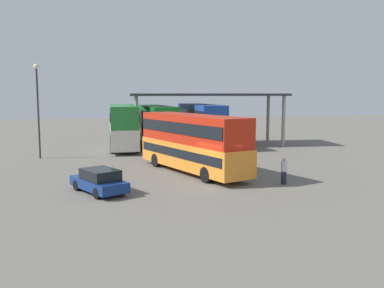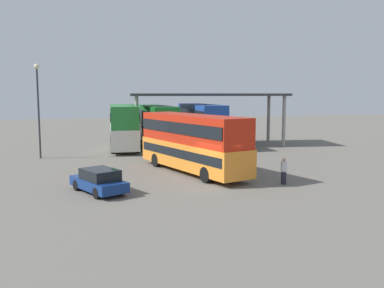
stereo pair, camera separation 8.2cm
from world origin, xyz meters
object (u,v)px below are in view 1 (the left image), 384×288
object	(u,v)px
double_decker_mid_row	(155,124)
lamppost_tall	(38,100)
double_decker_near_canopy	(123,125)
pedestrian_waiting	(284,171)
parked_hatchback	(99,181)
double_decker_main	(192,141)
double_decker_far_right	(201,123)

from	to	relation	value
double_decker_mid_row	lamppost_tall	bearing A→B (deg)	118.49
double_decker_near_canopy	pedestrian_waiting	bearing A→B (deg)	-154.10
parked_hatchback	lamppost_tall	distance (m)	15.22
pedestrian_waiting	lamppost_tall	bearing A→B (deg)	99.24
lamppost_tall	pedestrian_waiting	xyz separation A→B (m)	(15.67, -14.15, -4.18)
double_decker_main	double_decker_mid_row	distance (m)	15.85
double_decker_mid_row	double_decker_far_right	bearing A→B (deg)	-115.99
double_decker_main	pedestrian_waiting	world-z (taller)	double_decker_main
double_decker_main	lamppost_tall	xyz separation A→B (m)	(-11.10, 9.16, 2.76)
double_decker_main	double_decker_mid_row	bearing A→B (deg)	-18.04
double_decker_mid_row	pedestrian_waiting	size ratio (longest dim) A/B	7.20
double_decker_near_canopy	lamppost_tall	world-z (taller)	lamppost_tall
pedestrian_waiting	double_decker_main	bearing A→B (deg)	93.82
double_decker_near_canopy	lamppost_tall	size ratio (longest dim) A/B	1.32
parked_hatchback	double_decker_mid_row	world-z (taller)	double_decker_mid_row
parked_hatchback	lamppost_tall	bearing A→B (deg)	-7.76
double_decker_mid_row	double_decker_far_right	distance (m)	4.86
double_decker_mid_row	double_decker_far_right	size ratio (longest dim) A/B	1.11
lamppost_tall	pedestrian_waiting	size ratio (longest dim) A/B	4.90
parked_hatchback	double_decker_near_canopy	xyz separation A→B (m)	(2.68, 18.48, 1.69)
parked_hatchback	double_decker_far_right	world-z (taller)	double_decker_far_right
double_decker_near_canopy	pedestrian_waiting	world-z (taller)	double_decker_near_canopy
double_decker_near_canopy	pedestrian_waiting	distance (m)	20.62
parked_hatchback	double_decker_mid_row	xyz separation A→B (m)	(6.21, 20.51, 1.63)
double_decker_mid_row	pedestrian_waiting	distance (m)	21.43
double_decker_far_right	double_decker_mid_row	bearing A→B (deg)	64.92
double_decker_near_canopy	lamppost_tall	xyz separation A→B (m)	(-7.36, -4.66, 2.62)
double_decker_far_right	double_decker_main	bearing A→B (deg)	160.85
parked_hatchback	lamppost_tall	world-z (taller)	lamppost_tall
double_decker_main	double_decker_near_canopy	size ratio (longest dim) A/B	1.05
double_decker_main	double_decker_near_canopy	xyz separation A→B (m)	(-3.74, 13.82, 0.14)
double_decker_mid_row	double_decker_far_right	world-z (taller)	double_decker_far_right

